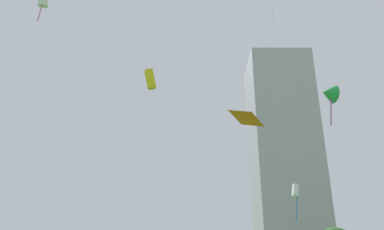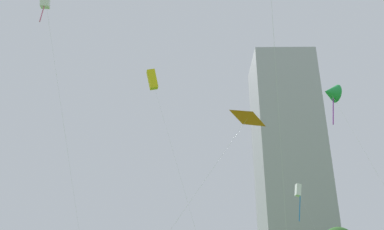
% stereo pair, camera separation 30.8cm
% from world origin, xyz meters
% --- Properties ---
extents(kite_flying_0, '(1.51, 11.64, 19.75)m').
position_xyz_m(kite_flying_0, '(13.72, 20.15, 18.80)').
color(kite_flying_0, silver).
rests_on(kite_flying_0, ground).
extents(kite_flying_1, '(2.01, 5.17, 12.47)m').
position_xyz_m(kite_flying_1, '(14.31, 31.04, 11.55)').
color(kite_flying_1, silver).
rests_on(kite_flying_1, ground).
extents(kite_flying_2, '(11.02, 3.92, 14.79)m').
position_xyz_m(kite_flying_2, '(4.24, 17.04, 14.26)').
color(kite_flying_2, silver).
rests_on(kite_flying_2, ground).
extents(kite_flying_4, '(7.52, 3.61, 25.90)m').
position_xyz_m(kite_flying_4, '(-2.85, 31.22, 24.59)').
color(kite_flying_4, silver).
rests_on(kite_flying_4, ground).
extents(distant_highrise_0, '(23.43, 23.46, 74.27)m').
position_xyz_m(distant_highrise_0, '(45.91, 104.86, 37.14)').
color(distant_highrise_0, '#A8A8AD').
rests_on(distant_highrise_0, ground).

